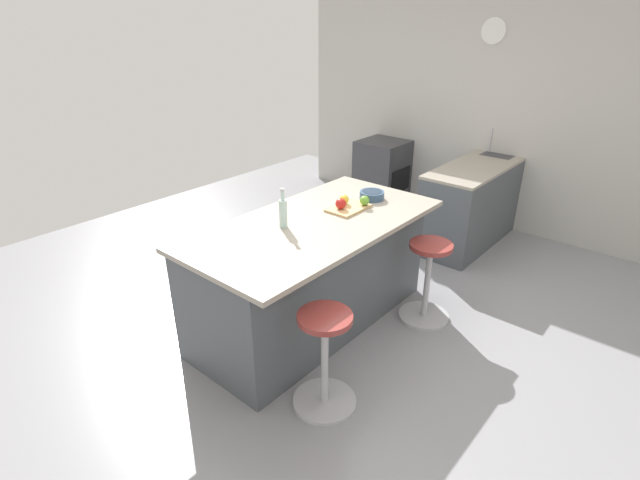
# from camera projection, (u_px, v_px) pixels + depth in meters

# --- Properties ---
(ground_plane) EXTENTS (7.62, 7.62, 0.00)m
(ground_plane) POSITION_uv_depth(u_px,v_px,m) (339.00, 315.00, 4.33)
(ground_plane) COLOR gray
(interior_partition_left) EXTENTS (0.15, 5.43, 2.79)m
(interior_partition_left) POSITION_uv_depth(u_px,v_px,m) (495.00, 110.00, 5.75)
(interior_partition_left) COLOR beige
(interior_partition_left) RESTS_ON ground_plane
(sink_cabinet) EXTENTS (2.27, 0.60, 1.19)m
(sink_cabinet) POSITION_uv_depth(u_px,v_px,m) (485.00, 195.00, 5.81)
(sink_cabinet) COLOR #4C5156
(sink_cabinet) RESTS_ON ground_plane
(oven_range) EXTENTS (0.60, 0.61, 0.88)m
(oven_range) POSITION_uv_depth(u_px,v_px,m) (382.00, 173.00, 6.68)
(oven_range) COLOR #38383D
(oven_range) RESTS_ON ground_plane
(kitchen_island) EXTENTS (2.16, 1.09, 0.95)m
(kitchen_island) POSITION_uv_depth(u_px,v_px,m) (311.00, 272.00, 4.05)
(kitchen_island) COLOR #4C5156
(kitchen_island) RESTS_ON ground_plane
(stool_by_window) EXTENTS (0.44, 0.44, 0.72)m
(stool_by_window) POSITION_uv_depth(u_px,v_px,m) (427.00, 284.00, 4.15)
(stool_by_window) COLOR #B7B7BC
(stool_by_window) RESTS_ON ground_plane
(stool_middle) EXTENTS (0.44, 0.44, 0.72)m
(stool_middle) POSITION_uv_depth(u_px,v_px,m) (325.00, 363.00, 3.21)
(stool_middle) COLOR #B7B7BC
(stool_middle) RESTS_ON ground_plane
(cutting_board) EXTENTS (0.36, 0.24, 0.02)m
(cutting_board) POSITION_uv_depth(u_px,v_px,m) (348.00, 208.00, 4.06)
(cutting_board) COLOR tan
(cutting_board) RESTS_ON kitchen_island
(apple_yellow) EXTENTS (0.08, 0.08, 0.08)m
(apple_yellow) POSITION_uv_depth(u_px,v_px,m) (344.00, 199.00, 4.10)
(apple_yellow) COLOR gold
(apple_yellow) RESTS_ON cutting_board
(apple_green) EXTENTS (0.08, 0.08, 0.08)m
(apple_green) POSITION_uv_depth(u_px,v_px,m) (364.00, 200.00, 4.08)
(apple_green) COLOR #609E2D
(apple_green) RESTS_ON cutting_board
(apple_red) EXTENTS (0.09, 0.09, 0.09)m
(apple_red) POSITION_uv_depth(u_px,v_px,m) (341.00, 204.00, 4.00)
(apple_red) COLOR red
(apple_red) RESTS_ON cutting_board
(water_bottle) EXTENTS (0.06, 0.06, 0.31)m
(water_bottle) POSITION_uv_depth(u_px,v_px,m) (283.00, 212.00, 3.67)
(water_bottle) COLOR silver
(water_bottle) RESTS_ON kitchen_island
(fruit_bowl) EXTENTS (0.22, 0.22, 0.07)m
(fruit_bowl) POSITION_uv_depth(u_px,v_px,m) (372.00, 195.00, 4.27)
(fruit_bowl) COLOR #334C6B
(fruit_bowl) RESTS_ON kitchen_island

